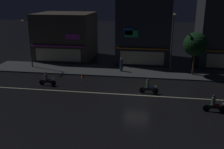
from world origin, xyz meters
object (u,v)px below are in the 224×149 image
Objects in this scene: pedestrian_on_sidewalk at (121,65)px; motorcycle_opposite_lane at (47,80)px; streetlamp_mid at (172,38)px; streetlamp_west at (29,39)px; motorcycle_lead at (214,105)px; traffic_cone at (83,75)px; motorcycle_following at (148,87)px.

motorcycle_opposite_lane is (-7.42, -6.15, -0.30)m from pedestrian_on_sidewalk.
motorcycle_opposite_lane is at bearing -152.90° from streetlamp_mid.
streetlamp_west is at bearing 77.40° from pedestrian_on_sidewalk.
traffic_cone is (-13.42, 7.32, -0.36)m from motorcycle_lead.
pedestrian_on_sidewalk is 0.91× the size of motorcycle_opposite_lane.
streetlamp_west reaches higher than motorcycle_following.
streetlamp_mid reaches higher than motorcycle_lead.
streetlamp_mid is 4.24× the size of pedestrian_on_sidewalk.
motorcycle_following is 3.45× the size of traffic_cone.
motorcycle_lead is at bearing -25.48° from streetlamp_west.
motorcycle_lead is (9.12, -10.24, -0.30)m from pedestrian_on_sidewalk.
motorcycle_opposite_lane is at bearing -17.31° from motorcycle_lead.
motorcycle_following is at bearing -26.51° from traffic_cone.
motorcycle_following is (-2.61, -7.64, -3.81)m from streetlamp_mid.
streetlamp_west is at bearing -177.11° from streetlamp_mid.
streetlamp_mid reaches higher than motorcycle_opposite_lane.
motorcycle_following is (3.57, -6.84, -0.30)m from pedestrian_on_sidewalk.
streetlamp_mid reaches higher than pedestrian_on_sidewalk.
streetlamp_mid is 3.86× the size of motorcycle_opposite_lane.
traffic_cone is at bearing -19.70° from streetlamp_west.
motorcycle_opposite_lane is 4.50m from traffic_cone.
traffic_cone is at bearing 148.01° from motorcycle_following.
motorcycle_opposite_lane is at bearing 170.93° from motorcycle_following.
streetlamp_west is 3.40× the size of motorcycle_lead.
streetlamp_mid is 3.86× the size of motorcycle_following.
pedestrian_on_sidewalk is at bearing -51.72° from motorcycle_lead.
pedestrian_on_sidewalk reaches higher than motorcycle_following.
motorcycle_following is 1.00× the size of motorcycle_opposite_lane.
motorcycle_lead is at bearing -28.61° from traffic_cone.
traffic_cone is (3.11, 3.24, -0.36)m from motorcycle_opposite_lane.
traffic_cone is at bearing 110.94° from pedestrian_on_sidewalk.
streetlamp_west is at bearing 160.30° from traffic_cone.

